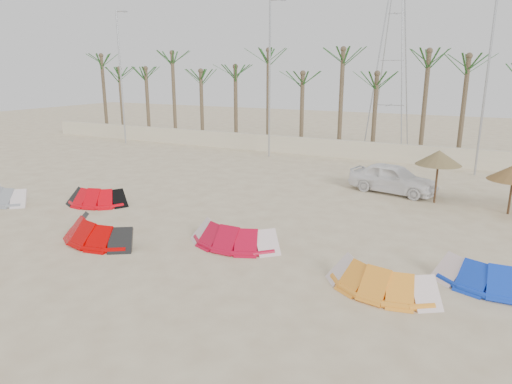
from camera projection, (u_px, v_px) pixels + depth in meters
The scene contains 15 objects.
ground at pixel (170, 276), 14.30m from camera, with size 120.00×120.00×0.00m, color beige.
boundary_wall at pixel (355, 150), 33.09m from camera, with size 60.00×0.30×1.30m, color beige.
palm_line at pixel (375, 67), 32.60m from camera, with size 52.00×4.00×7.70m.
lamp_a at pixel (121, 76), 38.76m from camera, with size 1.25×0.14×11.00m.
lamp_b at pixel (270, 77), 32.65m from camera, with size 1.25×0.14×11.00m.
lamp_c at pixel (487, 79), 26.54m from camera, with size 1.25×0.14×11.00m.
pylon at pixel (386, 148), 37.99m from camera, with size 3.00×3.00×14.00m, color #A5A8AD, non-canonical shape.
kite_grey at pixel (9, 193), 22.31m from camera, with size 3.15×1.69×0.90m.
kite_red_left at pixel (101, 196), 21.91m from camera, with size 3.29×2.24×0.90m.
kite_red_mid at pixel (103, 228), 17.37m from camera, with size 3.85×2.15×0.90m.
kite_red_right at pixel (238, 233), 16.88m from camera, with size 3.50×1.55×0.90m.
kite_orange at pixel (383, 275), 13.39m from camera, with size 3.48×2.03×0.90m.
kite_blue at pixel (502, 272), 13.60m from camera, with size 3.64×1.63×0.90m.
parasol_left at pixel (439, 158), 21.64m from camera, with size 2.15×2.15×2.58m.
car at pixel (393, 178), 23.87m from camera, with size 1.82×4.53×1.54m, color white.
Camera 1 is at (8.35, -10.49, 6.25)m, focal length 32.00 mm.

